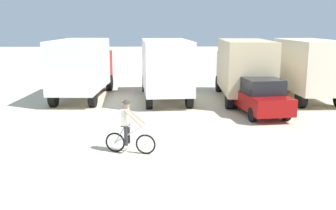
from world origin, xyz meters
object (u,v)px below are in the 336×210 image
object	(u,v)px
box_truck_cream_rv	(305,66)
cyclist_orange_shirt	(128,128)
box_truck_white_box	(82,66)
sedan_parked	(259,96)
box_truck_avon_van	(165,67)
box_truck_tan_camper	(243,67)

from	to	relation	value
box_truck_cream_rv	cyclist_orange_shirt	world-z (taller)	box_truck_cream_rv
box_truck_white_box	sedan_parked	size ratio (longest dim) A/B	1.57
box_truck_cream_rv	sedan_parked	world-z (taller)	box_truck_cream_rv
box_truck_cream_rv	box_truck_white_box	bearing A→B (deg)	177.37
box_truck_white_box	box_truck_avon_van	bearing A→B (deg)	-6.30
box_truck_white_box	sedan_parked	xyz separation A→B (m)	(8.98, -4.28, -0.99)
cyclist_orange_shirt	box_truck_tan_camper	bearing A→B (deg)	56.98
box_truck_tan_camper	box_truck_cream_rv	distance (m)	3.54
box_truck_cream_rv	cyclist_orange_shirt	size ratio (longest dim) A/B	3.74
box_truck_white_box	box_truck_tan_camper	bearing A→B (deg)	-4.90
sedan_parked	box_truck_cream_rv	bearing A→B (deg)	46.54
sedan_parked	box_truck_white_box	bearing A→B (deg)	154.53
box_truck_avon_van	sedan_parked	world-z (taller)	box_truck_avon_van
box_truck_avon_van	box_truck_tan_camper	xyz separation A→B (m)	(4.30, -0.25, 0.00)
box_truck_avon_van	cyclist_orange_shirt	world-z (taller)	box_truck_avon_van
box_truck_avon_van	sedan_parked	bearing A→B (deg)	-41.02
box_truck_white_box	box_truck_avon_van	distance (m)	4.68
cyclist_orange_shirt	box_truck_avon_van	bearing A→B (deg)	80.99
box_truck_avon_van	cyclist_orange_shirt	size ratio (longest dim) A/B	3.79
box_truck_tan_camper	cyclist_orange_shirt	distance (m)	10.60
box_truck_tan_camper	box_truck_cream_rv	size ratio (longest dim) A/B	1.01
box_truck_tan_camper	box_truck_cream_rv	xyz separation A→B (m)	(3.53, 0.20, 0.00)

